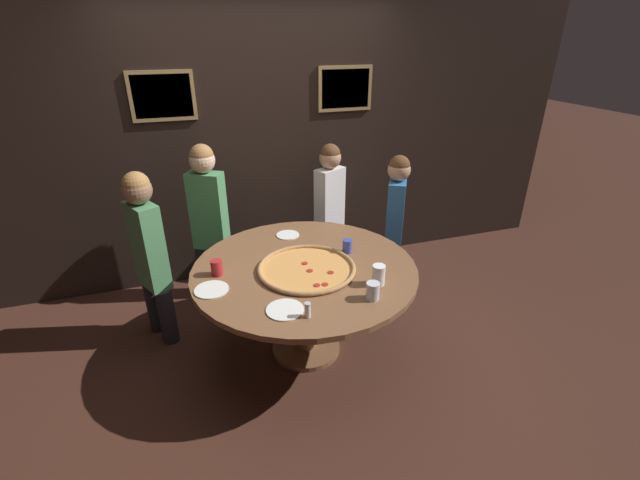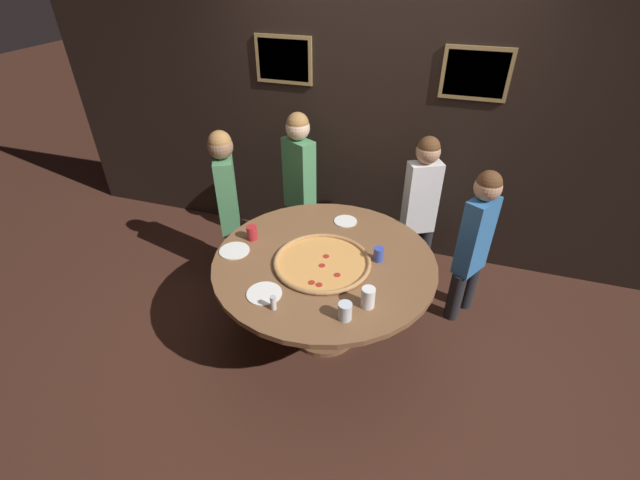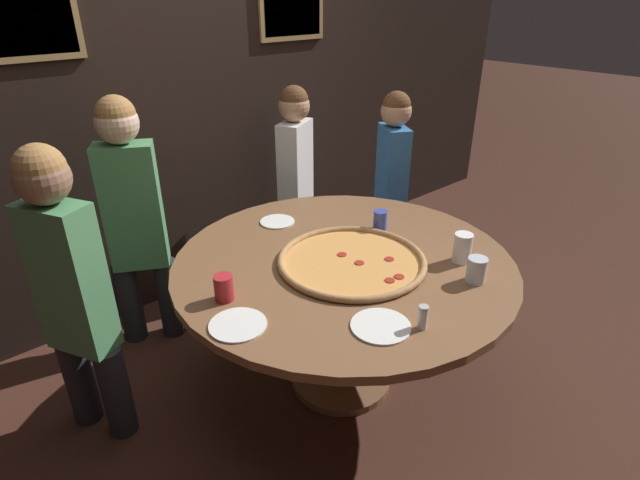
{
  "view_description": "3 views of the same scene",
  "coord_description": "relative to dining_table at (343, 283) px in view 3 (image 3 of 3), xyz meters",
  "views": [
    {
      "loc": [
        -0.71,
        -2.52,
        2.24
      ],
      "look_at": [
        0.11,
        -0.02,
        0.94
      ],
      "focal_mm": 24.0,
      "sensor_mm": 36.0,
      "label": 1
    },
    {
      "loc": [
        0.71,
        -2.3,
        2.57
      ],
      "look_at": [
        -0.02,
        -0.04,
        0.93
      ],
      "focal_mm": 24.0,
      "sensor_mm": 36.0,
      "label": 2
    },
    {
      "loc": [
        -1.42,
        -1.45,
        1.87
      ],
      "look_at": [
        -0.08,
        0.08,
        0.84
      ],
      "focal_mm": 28.0,
      "sensor_mm": 36.0,
      "label": 3
    }
  ],
  "objects": [
    {
      "name": "ground_plane",
      "position": [
        0.0,
        0.0,
        -0.61
      ],
      "size": [
        24.0,
        24.0,
        0.0
      ],
      "primitive_type": "plane",
      "color": "#422319"
    },
    {
      "name": "back_wall",
      "position": [
        0.0,
        1.39,
        0.7
      ],
      "size": [
        6.4,
        0.08,
        2.6
      ],
      "color": "black",
      "rests_on": "ground_plane"
    },
    {
      "name": "dining_table",
      "position": [
        0.0,
        0.0,
        0.0
      ],
      "size": [
        1.58,
        1.58,
        0.74
      ],
      "color": "brown",
      "rests_on": "ground_plane"
    },
    {
      "name": "giant_pizza",
      "position": [
        -0.0,
        -0.05,
        0.14
      ],
      "size": [
        0.68,
        0.68,
        0.03
      ],
      "color": "#E0994C",
      "rests_on": "dining_table"
    },
    {
      "name": "drink_cup_by_shaker",
      "position": [
        0.39,
        -0.37,
        0.2
      ],
      "size": [
        0.08,
        0.08,
        0.14
      ],
      "primitive_type": "cylinder",
      "color": "white",
      "rests_on": "dining_table"
    },
    {
      "name": "drink_cup_near_right",
      "position": [
        0.29,
        -0.52,
        0.19
      ],
      "size": [
        0.08,
        0.08,
        0.11
      ],
      "primitive_type": "cylinder",
      "color": "silver",
      "rests_on": "dining_table"
    },
    {
      "name": "drink_cup_centre_back",
      "position": [
        0.36,
        0.11,
        0.18
      ],
      "size": [
        0.07,
        0.07,
        0.1
      ],
      "primitive_type": "cylinder",
      "color": "#384CB7",
      "rests_on": "dining_table"
    },
    {
      "name": "drink_cup_beside_pizza",
      "position": [
        -0.59,
        0.08,
        0.18
      ],
      "size": [
        0.08,
        0.08,
        0.11
      ],
      "primitive_type": "cylinder",
      "color": "#B22328",
      "rests_on": "dining_table"
    },
    {
      "name": "white_plate_beside_cup",
      "position": [
        -0.26,
        -0.47,
        0.13
      ],
      "size": [
        0.23,
        0.23,
        0.01
      ],
      "primitive_type": "cylinder",
      "color": "white",
      "rests_on": "dining_table"
    },
    {
      "name": "white_plate_left_side",
      "position": [
        0.01,
        0.53,
        0.13
      ],
      "size": [
        0.18,
        0.18,
        0.01
      ],
      "primitive_type": "cylinder",
      "color": "white",
      "rests_on": "dining_table"
    },
    {
      "name": "white_plate_near_front",
      "position": [
        -0.65,
        -0.11,
        0.13
      ],
      "size": [
        0.22,
        0.22,
        0.01
      ],
      "primitive_type": "cylinder",
      "color": "white",
      "rests_on": "dining_table"
    },
    {
      "name": "condiment_shaker",
      "position": [
        -0.15,
        -0.57,
        0.18
      ],
      "size": [
        0.04,
        0.04,
        0.1
      ],
      "color": "silver",
      "rests_on": "dining_table"
    },
    {
      "name": "diner_side_right",
      "position": [
        0.55,
        1.04,
        0.14
      ],
      "size": [
        0.35,
        0.26,
        1.33
      ],
      "rotation": [
        0.0,
        0.0,
        -2.65
      ],
      "color": "#232328",
      "rests_on": "ground_plane"
    },
    {
      "name": "diner_side_left",
      "position": [
        -0.56,
        1.03,
        0.19
      ],
      "size": [
        0.37,
        0.28,
        1.41
      ],
      "rotation": [
        0.0,
        0.0,
        2.64
      ],
      "color": "#232328",
      "rests_on": "ground_plane"
    },
    {
      "name": "diner_far_left",
      "position": [
        -1.04,
        0.53,
        0.17
      ],
      "size": [
        0.27,
        0.36,
        1.37
      ],
      "rotation": [
        0.0,
        0.0,
        2.04
      ],
      "color": "#232328",
      "rests_on": "ground_plane"
    },
    {
      "name": "diner_centre_back",
      "position": [
        1.01,
        0.59,
        0.13
      ],
      "size": [
        0.27,
        0.34,
        1.3
      ],
      "rotation": [
        0.0,
        0.0,
        -2.1
      ],
      "color": "#232328",
      "rests_on": "ground_plane"
    }
  ]
}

